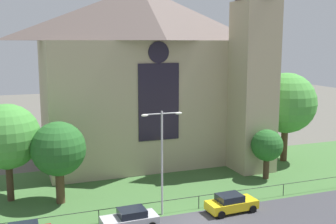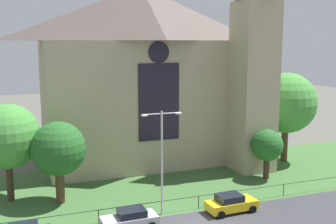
# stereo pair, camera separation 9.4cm
# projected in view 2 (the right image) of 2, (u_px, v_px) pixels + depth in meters

# --- Properties ---
(ground) EXTENTS (160.00, 160.00, 0.00)m
(ground) POSITION_uv_depth(u_px,v_px,m) (157.00, 183.00, 41.85)
(ground) COLOR #56544C
(grass_verge) EXTENTS (120.00, 20.00, 0.01)m
(grass_verge) POSITION_uv_depth(u_px,v_px,m) (163.00, 189.00, 40.00)
(grass_verge) COLOR #3D6633
(grass_verge) RESTS_ON ground
(church_building) EXTENTS (23.20, 16.20, 26.00)m
(church_building) POSITION_uv_depth(u_px,v_px,m) (150.00, 73.00, 48.22)
(church_building) COLOR tan
(church_building) RESTS_ON ground
(iron_railing) EXTENTS (33.83, 0.07, 1.13)m
(iron_railing) POSITION_uv_depth(u_px,v_px,m) (199.00, 197.00, 35.16)
(iron_railing) COLOR black
(iron_railing) RESTS_ON ground
(tree_right_near) EXTENTS (3.24, 3.24, 5.12)m
(tree_right_near) POSITION_uv_depth(u_px,v_px,m) (267.00, 146.00, 42.55)
(tree_right_near) COLOR #423021
(tree_right_near) RESTS_ON ground
(tree_right_far) EXTENTS (6.99, 6.99, 10.38)m
(tree_right_far) POSITION_uv_depth(u_px,v_px,m) (286.00, 103.00, 48.51)
(tree_right_far) COLOR #4C3823
(tree_right_far) RESTS_ON ground
(tree_left_near) EXTENTS (4.67, 4.67, 7.18)m
(tree_left_near) POSITION_uv_depth(u_px,v_px,m) (59.00, 149.00, 35.86)
(tree_left_near) COLOR #4C3823
(tree_left_near) RESTS_ON ground
(tree_left_far) EXTENTS (5.68, 5.68, 8.63)m
(tree_left_far) POSITION_uv_depth(u_px,v_px,m) (7.00, 137.00, 36.23)
(tree_left_far) COLOR #423021
(tree_left_far) RESTS_ON ground
(streetlamp_near) EXTENTS (3.37, 0.26, 8.52)m
(streetlamp_near) POSITION_uv_depth(u_px,v_px,m) (162.00, 150.00, 33.20)
(streetlamp_near) COLOR #B2B2B7
(streetlamp_near) RESTS_ON ground
(parked_car_silver) EXTENTS (4.24, 2.10, 1.51)m
(parked_car_silver) POSITION_uv_depth(u_px,v_px,m) (130.00, 219.00, 31.46)
(parked_car_silver) COLOR #B7B7BC
(parked_car_silver) RESTS_ON ground
(parked_car_yellow) EXTENTS (4.27, 2.17, 1.51)m
(parked_car_yellow) POSITION_uv_depth(u_px,v_px,m) (231.00, 203.00, 34.53)
(parked_car_yellow) COLOR gold
(parked_car_yellow) RESTS_ON ground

